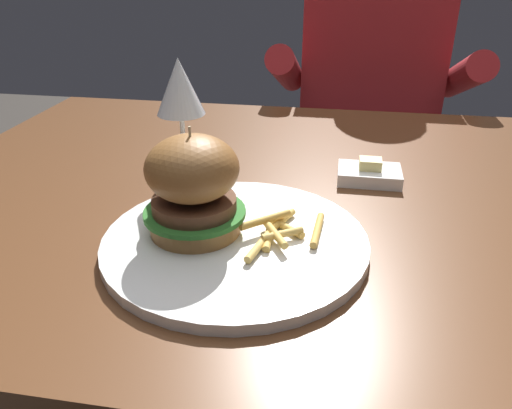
% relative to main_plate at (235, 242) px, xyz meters
% --- Properties ---
extents(dining_table, '(1.27, 0.86, 0.74)m').
position_rel_main_plate_xyz_m(dining_table, '(0.10, 0.18, -0.10)').
color(dining_table, '#56331C').
rests_on(dining_table, ground).
extents(main_plate, '(0.32, 0.32, 0.01)m').
position_rel_main_plate_xyz_m(main_plate, '(0.00, 0.00, 0.00)').
color(main_plate, white).
rests_on(main_plate, dining_table).
extents(burger_sandwich, '(0.12, 0.12, 0.13)m').
position_rel_main_plate_xyz_m(burger_sandwich, '(-0.05, 0.01, 0.07)').
color(burger_sandwich, '#9E6B38').
rests_on(burger_sandwich, main_plate).
extents(fries_pile, '(0.10, 0.12, 0.02)m').
position_rel_main_plate_xyz_m(fries_pile, '(0.05, 0.01, 0.02)').
color(fries_pile, '#E0B251').
rests_on(fries_pile, main_plate).
extents(wine_glass, '(0.07, 0.07, 0.19)m').
position_rel_main_plate_xyz_m(wine_glass, '(-0.10, 0.14, 0.14)').
color(wine_glass, silver).
rests_on(wine_glass, dining_table).
extents(butter_dish, '(0.10, 0.07, 0.04)m').
position_rel_main_plate_xyz_m(butter_dish, '(0.16, 0.22, 0.00)').
color(butter_dish, white).
rests_on(butter_dish, dining_table).
extents(diner_person, '(0.51, 0.36, 1.18)m').
position_rel_main_plate_xyz_m(diner_person, '(0.19, 0.89, -0.18)').
color(diner_person, '#282833').
rests_on(diner_person, ground).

